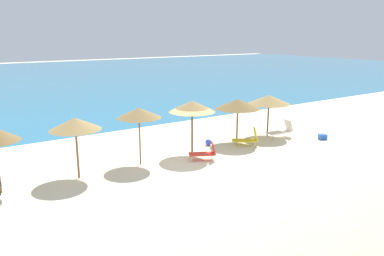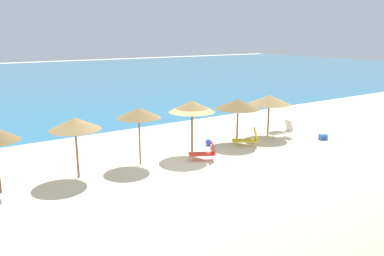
{
  "view_description": "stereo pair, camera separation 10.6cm",
  "coord_description": "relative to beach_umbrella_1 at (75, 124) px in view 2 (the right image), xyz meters",
  "views": [
    {
      "loc": [
        -10.39,
        -15.26,
        6.21
      ],
      "look_at": [
        0.93,
        1.41,
        1.26
      ],
      "focal_mm": 35.77,
      "sensor_mm": 36.0,
      "label": 1
    },
    {
      "loc": [
        -10.3,
        -15.32,
        6.21
      ],
      "look_at": [
        0.93,
        1.41,
        1.26
      ],
      "focal_mm": 35.77,
      "sensor_mm": 36.0,
      "label": 2
    }
  ],
  "objects": [
    {
      "name": "ground_plane",
      "position": [
        5.57,
        -0.81,
        -2.46
      ],
      "size": [
        160.0,
        160.0,
        0.0
      ],
      "primitive_type": "plane",
      "color": "beige"
    },
    {
      "name": "sea_water",
      "position": [
        5.57,
        41.6,
        -2.45
      ],
      "size": [
        160.0,
        69.29,
        0.01
      ],
      "primitive_type": "cube",
      "color": "teal",
      "rests_on": "ground_plane"
    },
    {
      "name": "beach_umbrella_1",
      "position": [
        0.0,
        0.0,
        0.0
      ],
      "size": [
        2.23,
        2.23,
        2.73
      ],
      "color": "brown",
      "rests_on": "ground_plane"
    },
    {
      "name": "beach_umbrella_2",
      "position": [
        3.09,
        0.09,
        0.11
      ],
      "size": [
        2.12,
        2.12,
        2.82
      ],
      "color": "brown",
      "rests_on": "ground_plane"
    },
    {
      "name": "beach_umbrella_3",
      "position": [
        6.03,
        -0.09,
        0.15
      ],
      "size": [
        2.42,
        2.42,
        2.9
      ],
      "color": "brown",
      "rests_on": "ground_plane"
    },
    {
      "name": "beach_umbrella_4",
      "position": [
        9.52,
        0.37,
        -0.14
      ],
      "size": [
        2.56,
        2.56,
        2.6
      ],
      "color": "brown",
      "rests_on": "ground_plane"
    },
    {
      "name": "beach_umbrella_5",
      "position": [
        12.14,
        0.48,
        -0.15
      ],
      "size": [
        2.6,
        2.6,
        2.59
      ],
      "color": "brown",
      "rests_on": "ground_plane"
    },
    {
      "name": "lounge_chair_0",
      "position": [
        9.63,
        -0.45,
        -2.04
      ],
      "size": [
        1.52,
        1.3,
        1.04
      ],
      "rotation": [
        0.0,
        0.0,
        0.98
      ],
      "color": "yellow",
      "rests_on": "ground_plane"
    },
    {
      "name": "lounge_chair_1",
      "position": [
        12.58,
        -0.3,
        -2.0
      ],
      "size": [
        1.71,
        0.81,
        1.1
      ],
      "rotation": [
        0.0,
        0.0,
        1.45
      ],
      "color": "white",
      "rests_on": "ground_plane"
    },
    {
      "name": "lounge_chair_2",
      "position": [
        6.08,
        -1.18,
        -2.04
      ],
      "size": [
        1.45,
        1.12,
        0.94
      ],
      "rotation": [
        0.0,
        0.0,
        1.09
      ],
      "color": "red",
      "rests_on": "ground_plane"
    },
    {
      "name": "beach_ball",
      "position": [
        7.81,
        0.86,
        -2.27
      ],
      "size": [
        0.36,
        0.36,
        0.36
      ],
      "primitive_type": "sphere",
      "color": "blue",
      "rests_on": "ground_plane"
    },
    {
      "name": "cooler_box",
      "position": [
        14.32,
        -2.01,
        -2.3
      ],
      "size": [
        0.57,
        0.54,
        0.32
      ],
      "primitive_type": "cube",
      "rotation": [
        0.0,
        0.0,
        2.66
      ],
      "color": "blue",
      "rests_on": "ground_plane"
    }
  ]
}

